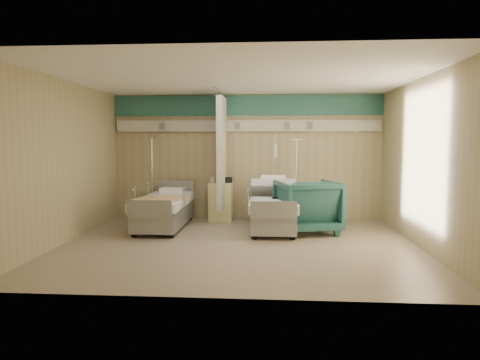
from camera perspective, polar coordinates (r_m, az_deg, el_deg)
name	(u,v)px	position (r m, az deg, el deg)	size (l,w,h in m)	color
ground	(238,245)	(7.36, -0.23, -8.62)	(6.00, 5.00, 0.00)	gray
room_walls	(238,135)	(7.40, -0.33, 6.01)	(6.04, 5.04, 2.82)	tan
bed_right	(273,214)	(8.55, 4.44, -4.54)	(1.00, 2.16, 0.63)	white
bed_left	(164,213)	(8.81, -10.06, -4.31)	(1.00, 2.16, 0.63)	white
bedside_cabinet	(221,202)	(9.48, -2.57, -2.89)	(0.50, 0.48, 0.85)	#EDE794
visitor_armchair	(307,206)	(8.34, 8.94, -3.47)	(1.09, 1.12, 1.02)	#1E4C48
waffle_blanket	(307,178)	(8.23, 8.91, 0.21)	(0.55, 0.49, 0.06)	white
iv_stand_right	(296,205)	(9.39, 7.47, -3.36)	(0.32, 0.32, 1.81)	silver
iv_stand_left	(153,203)	(9.76, -11.55, -3.05)	(0.33, 0.33, 1.84)	silver
call_remote	(276,198)	(8.43, 4.88, -2.39)	(0.16, 0.07, 0.04)	black
tan_blanket	(158,199)	(8.32, -10.85, -2.57)	(0.82, 1.04, 0.04)	tan
toiletry_bag	(226,180)	(9.35, -1.83, 0.00)	(0.22, 0.14, 0.12)	black
white_cup	(213,180)	(9.52, -3.68, 0.07)	(0.08, 0.08, 0.12)	white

